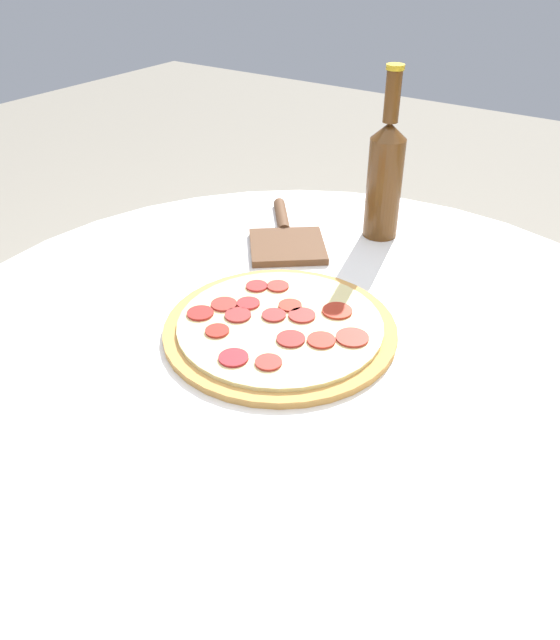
# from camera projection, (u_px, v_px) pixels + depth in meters

# --- Properties ---
(ground_plane) EXTENTS (8.00, 8.00, 0.00)m
(ground_plane) POSITION_uv_depth(u_px,v_px,m) (297.00, 634.00, 1.24)
(ground_plane) COLOR gray
(table) EXTENTS (1.09, 1.09, 0.71)m
(table) POSITION_uv_depth(u_px,v_px,m) (302.00, 430.00, 0.93)
(table) COLOR white
(table) RESTS_ON ground_plane
(pizza) EXTENTS (0.32, 0.32, 0.02)m
(pizza) POSITION_uv_depth(u_px,v_px,m) (280.00, 327.00, 0.86)
(pizza) COLOR #C68E47
(pizza) RESTS_ON table
(beer_bottle) EXTENTS (0.06, 0.06, 0.29)m
(beer_bottle) POSITION_uv_depth(u_px,v_px,m) (385.00, 175.00, 1.06)
(beer_bottle) COLOR #563314
(beer_bottle) RESTS_ON table
(pizza_paddle) EXTENTS (0.24, 0.21, 0.02)m
(pizza_paddle) POSITION_uv_depth(u_px,v_px,m) (286.00, 239.00, 1.09)
(pizza_paddle) COLOR brown
(pizza_paddle) RESTS_ON table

